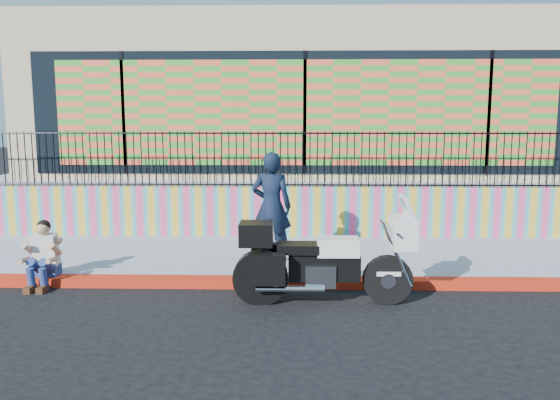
{
  "coord_description": "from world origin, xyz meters",
  "views": [
    {
      "loc": [
        -0.28,
        -8.58,
        2.7
      ],
      "look_at": [
        -0.5,
        1.2,
        1.26
      ],
      "focal_mm": 35.0,
      "sensor_mm": 36.0,
      "label": 1
    }
  ],
  "objects": [
    {
      "name": "ground",
      "position": [
        0.0,
        0.0,
        0.0
      ],
      "size": [
        90.0,
        90.0,
        0.0
      ],
      "primitive_type": "plane",
      "color": "black",
      "rests_on": "ground"
    },
    {
      "name": "red_curb",
      "position": [
        0.0,
        0.0,
        0.07
      ],
      "size": [
        16.0,
        0.3,
        0.15
      ],
      "primitive_type": "cube",
      "color": "#A5240B",
      "rests_on": "ground"
    },
    {
      "name": "sidewalk",
      "position": [
        0.0,
        1.65,
        0.07
      ],
      "size": [
        16.0,
        3.0,
        0.15
      ],
      "primitive_type": "cube",
      "color": "#8790A2",
      "rests_on": "ground"
    },
    {
      "name": "mural_wall",
      "position": [
        0.0,
        3.25,
        0.7
      ],
      "size": [
        16.0,
        0.2,
        1.1
      ],
      "primitive_type": "cube",
      "color": "#E93D75",
      "rests_on": "sidewalk"
    },
    {
      "name": "metal_fence",
      "position": [
        0.0,
        3.25,
        1.85
      ],
      "size": [
        15.8,
        0.04,
        1.2
      ],
      "primitive_type": null,
      "color": "black",
      "rests_on": "mural_wall"
    },
    {
      "name": "elevated_platform",
      "position": [
        0.0,
        8.35,
        0.62
      ],
      "size": [
        16.0,
        10.0,
        1.25
      ],
      "primitive_type": "cube",
      "color": "#8790A2",
      "rests_on": "ground"
    },
    {
      "name": "storefront_building",
      "position": [
        0.0,
        8.13,
        3.25
      ],
      "size": [
        14.0,
        8.06,
        4.0
      ],
      "color": "tan",
      "rests_on": "elevated_platform"
    },
    {
      "name": "police_motorcycle",
      "position": [
        0.14,
        -0.78,
        0.68
      ],
      "size": [
        2.61,
        0.86,
        1.62
      ],
      "color": "black",
      "rests_on": "ground"
    },
    {
      "name": "police_officer",
      "position": [
        -0.66,
        1.15,
        1.14
      ],
      "size": [
        0.78,
        0.57,
        1.98
      ],
      "primitive_type": "imported",
      "rotation": [
        0.0,
        0.0,
        3.01
      ],
      "color": "black",
      "rests_on": "sidewalk"
    },
    {
      "name": "seated_man",
      "position": [
        -4.32,
        -0.11,
        0.45
      ],
      "size": [
        0.54,
        0.71,
        1.06
      ],
      "color": "navy",
      "rests_on": "ground"
    }
  ]
}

